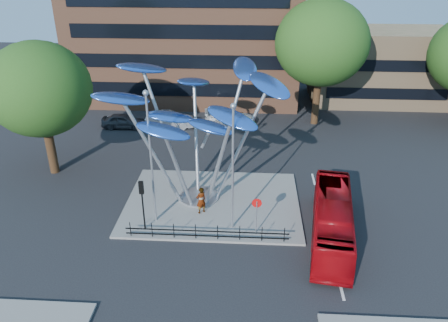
# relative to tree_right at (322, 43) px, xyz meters

# --- Properties ---
(ground) EXTENTS (120.00, 120.00, 0.00)m
(ground) POSITION_rel_tree_right_xyz_m (-8.00, -22.00, -8.04)
(ground) COLOR black
(ground) RESTS_ON ground
(traffic_island) EXTENTS (12.00, 9.00, 0.15)m
(traffic_island) POSITION_rel_tree_right_xyz_m (-9.00, -16.00, -7.96)
(traffic_island) COLOR slate
(traffic_island) RESTS_ON ground
(low_building_near) EXTENTS (15.00, 8.00, 8.00)m
(low_building_near) POSITION_rel_tree_right_xyz_m (8.00, 8.00, -4.04)
(low_building_near) COLOR tan
(low_building_near) RESTS_ON ground
(tree_right) EXTENTS (8.80, 8.80, 12.11)m
(tree_right) POSITION_rel_tree_right_xyz_m (0.00, 0.00, 0.00)
(tree_right) COLOR black
(tree_right) RESTS_ON ground
(tree_left) EXTENTS (7.60, 7.60, 10.32)m
(tree_left) POSITION_rel_tree_right_xyz_m (-22.00, -12.00, -1.24)
(tree_left) COLOR black
(tree_left) RESTS_ON ground
(leaf_sculpture) EXTENTS (12.72, 9.54, 9.51)m
(leaf_sculpture) POSITION_rel_tree_right_xyz_m (-10.07, -15.32, -1.16)
(leaf_sculpture) COLOR #9EA0A5
(leaf_sculpture) RESTS_ON traffic_island
(street_lamp_left) EXTENTS (0.36, 0.36, 8.80)m
(street_lamp_left) POSITION_rel_tree_right_xyz_m (-12.50, -18.50, -2.68)
(street_lamp_left) COLOR #9EA0A5
(street_lamp_left) RESTS_ON traffic_island
(street_lamp_right) EXTENTS (0.36, 0.36, 8.30)m
(street_lamp_right) POSITION_rel_tree_right_xyz_m (-7.50, -19.00, -2.94)
(street_lamp_right) COLOR #9EA0A5
(street_lamp_right) RESTS_ON traffic_island
(traffic_light_island) EXTENTS (0.28, 0.18, 3.42)m
(traffic_light_island) POSITION_rel_tree_right_xyz_m (-13.00, -19.50, -5.42)
(traffic_light_island) COLOR black
(traffic_light_island) RESTS_ON traffic_island
(no_entry_sign_island) EXTENTS (0.60, 0.10, 2.45)m
(no_entry_sign_island) POSITION_rel_tree_right_xyz_m (-6.00, -19.48, -6.22)
(no_entry_sign_island) COLOR #9EA0A5
(no_entry_sign_island) RESTS_ON traffic_island
(pedestrian_railing_front) EXTENTS (10.00, 0.06, 1.00)m
(pedestrian_railing_front) POSITION_rel_tree_right_xyz_m (-9.00, -20.30, -7.48)
(pedestrian_railing_front) COLOR black
(pedestrian_railing_front) RESTS_ON traffic_island
(red_bus) EXTENTS (3.57, 9.62, 2.62)m
(red_bus) POSITION_rel_tree_right_xyz_m (-1.40, -19.52, -6.73)
(red_bus) COLOR #A2070D
(red_bus) RESTS_ON ground
(pedestrian) EXTENTS (0.83, 0.78, 1.90)m
(pedestrian) POSITION_rel_tree_right_xyz_m (-9.64, -17.42, -6.93)
(pedestrian) COLOR gray
(pedestrian) RESTS_ON traffic_island
(parked_car_left) EXTENTS (4.24, 1.72, 1.44)m
(parked_car_left) POSITION_rel_tree_right_xyz_m (-18.97, -2.43, -7.32)
(parked_car_left) COLOR #3A3D42
(parked_car_left) RESTS_ON ground
(parked_car_mid) EXTENTS (4.87, 1.98, 1.57)m
(parked_car_mid) POSITION_rel_tree_right_xyz_m (-14.44, -1.97, -7.25)
(parked_car_mid) COLOR #B9BBC1
(parked_car_mid) RESTS_ON ground
(parked_car_right) EXTENTS (5.22, 2.57, 1.46)m
(parked_car_right) POSITION_rel_tree_right_xyz_m (-8.55, -0.76, -7.31)
(parked_car_right) COLOR silver
(parked_car_right) RESTS_ON ground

